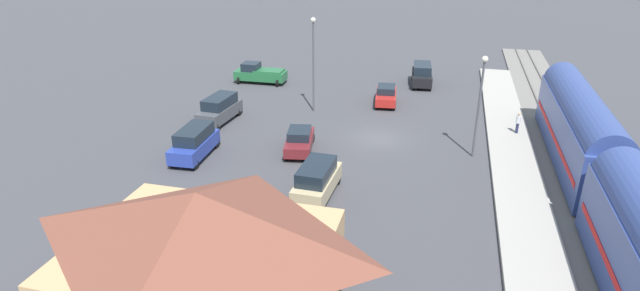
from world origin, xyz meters
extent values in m
plane|color=#424247|center=(0.00, 0.00, 0.00)|extent=(200.00, 200.00, 0.00)
cube|color=slate|center=(-14.00, 0.00, 0.09)|extent=(4.80, 70.00, 0.18)
cube|color=#59544C|center=(-14.72, 0.00, 0.24)|extent=(0.10, 70.00, 0.12)
cube|color=#59544C|center=(-13.28, 0.00, 0.24)|extent=(0.10, 70.00, 0.12)
cube|color=#A8A399|center=(-10.00, 0.00, 0.15)|extent=(3.20, 46.00, 0.30)
cube|color=#33478C|center=(-14.00, 0.89, 2.15)|extent=(2.90, 17.02, 3.70)
cube|color=red|center=(-12.54, 0.89, 1.85)|extent=(0.04, 15.66, 0.36)
cylinder|color=#33478C|center=(-14.00, 0.89, 3.90)|extent=(2.75, 16.34, 2.76)
cube|color=tan|center=(4.00, 22.00, 1.97)|extent=(10.06, 8.03, 3.94)
pyramid|color=brown|center=(4.00, 22.00, 5.08)|extent=(10.86, 8.83, 2.30)
cube|color=#4C3323|center=(4.00, 17.95, 1.05)|extent=(1.10, 0.08, 2.10)
cylinder|color=#23284C|center=(-10.62, -3.14, 0.72)|extent=(0.22, 0.22, 0.85)
cylinder|color=silver|center=(-10.62, -3.14, 1.46)|extent=(0.36, 0.36, 0.62)
sphere|color=tan|center=(-10.62, -3.14, 1.89)|extent=(0.24, 0.24, 0.24)
cube|color=black|center=(-2.23, -15.66, 0.84)|extent=(2.43, 5.07, 1.00)
cube|color=#19232D|center=(-2.22, -15.81, 1.78)|extent=(2.05, 3.58, 0.88)
cylinder|color=black|center=(-3.27, -13.85, 0.34)|extent=(0.22, 0.68, 0.68)
cylinder|color=black|center=(-1.56, -13.68, 0.34)|extent=(0.22, 0.68, 0.68)
cylinder|color=black|center=(-2.90, -17.63, 0.34)|extent=(0.22, 0.68, 0.68)
cylinder|color=black|center=(-1.19, -17.46, 0.34)|extent=(0.22, 0.68, 0.68)
cube|color=#C6B284|center=(2.30, 10.23, 0.84)|extent=(2.11, 4.96, 1.00)
cube|color=#19232D|center=(2.30, 10.38, 1.78)|extent=(1.83, 3.48, 0.88)
cylinder|color=black|center=(3.10, 8.30, 0.34)|extent=(0.22, 0.68, 0.68)
cylinder|color=black|center=(1.38, 8.36, 0.34)|extent=(0.22, 0.68, 0.68)
cylinder|color=black|center=(3.22, 12.10, 0.34)|extent=(0.22, 0.68, 0.68)
cylinder|color=black|center=(1.50, 12.16, 0.34)|extent=(0.22, 0.68, 0.68)
cube|color=red|center=(0.56, -8.62, 0.72)|extent=(2.31, 4.67, 0.76)
cube|color=#19232D|center=(0.56, -8.62, 1.42)|extent=(1.84, 2.32, 0.64)
cylinder|color=black|center=(-0.41, -7.01, 0.34)|extent=(0.22, 0.68, 0.68)
cylinder|color=black|center=(1.18, -6.84, 0.34)|extent=(0.22, 0.68, 0.68)
cylinder|color=black|center=(-0.05, -10.39, 0.34)|extent=(0.22, 0.68, 0.68)
cylinder|color=black|center=(1.54, -10.22, 0.34)|extent=(0.22, 0.68, 0.68)
cube|color=#236638|center=(14.41, -12.15, 0.84)|extent=(5.45, 2.09, 0.92)
cube|color=#19232D|center=(15.44, -12.12, 1.72)|extent=(1.77, 1.77, 0.84)
cylinder|color=black|center=(16.54, -11.24, 0.38)|extent=(0.22, 0.76, 0.76)
cylinder|color=black|center=(16.58, -12.96, 0.38)|extent=(0.22, 0.76, 0.76)
cylinder|color=black|center=(12.24, -11.34, 0.38)|extent=(0.22, 0.76, 0.76)
cylinder|color=black|center=(12.28, -13.06, 0.38)|extent=(0.22, 0.76, 0.76)
cube|color=#236638|center=(13.47, -12.17, 1.40)|extent=(3.01, 1.93, 0.20)
cube|color=#283D9E|center=(12.37, 6.87, 0.84)|extent=(2.20, 4.99, 1.00)
cube|color=#19232D|center=(12.37, 6.72, 1.78)|extent=(1.89, 3.51, 0.88)
cylinder|color=black|center=(11.42, 8.73, 0.34)|extent=(0.22, 0.68, 0.68)
cylinder|color=black|center=(13.13, 8.81, 0.34)|extent=(0.22, 0.68, 0.68)
cylinder|color=black|center=(11.60, 4.93, 0.34)|extent=(0.22, 0.68, 0.68)
cylinder|color=black|center=(13.32, 5.02, 0.34)|extent=(0.22, 0.68, 0.68)
cube|color=#47494F|center=(13.71, -0.33, 0.84)|extent=(2.30, 5.03, 1.00)
cube|color=#19232D|center=(13.70, -0.48, 1.78)|extent=(1.96, 3.54, 0.88)
cylinder|color=black|center=(12.99, 1.62, 0.34)|extent=(0.22, 0.68, 0.68)
cylinder|color=black|center=(14.70, 1.50, 0.34)|extent=(0.22, 0.68, 0.68)
cylinder|color=black|center=(12.72, -2.17, 0.34)|extent=(0.22, 0.68, 0.68)
cylinder|color=black|center=(14.44, -2.29, 0.34)|extent=(0.22, 0.68, 0.68)
cube|color=maroon|center=(5.31, 3.93, 0.72)|extent=(2.62, 4.76, 0.76)
cube|color=#19232D|center=(5.31, 3.93, 1.42)|extent=(1.98, 2.42, 0.64)
cylinder|color=black|center=(6.41, 2.40, 0.34)|extent=(0.22, 0.68, 0.68)
cylinder|color=black|center=(4.83, 2.11, 0.34)|extent=(0.22, 0.68, 0.68)
cylinder|color=black|center=(5.80, 5.75, 0.34)|extent=(0.22, 0.68, 0.68)
cylinder|color=black|center=(4.22, 5.46, 0.34)|extent=(0.22, 0.68, 0.68)
cylinder|color=#515156|center=(-7.20, 1.69, 3.52)|extent=(0.16, 0.16, 7.05)
sphere|color=#EAE5C6|center=(-7.20, 1.69, 7.23)|extent=(0.44, 0.44, 0.44)
cylinder|color=#515156|center=(6.62, -4.92, 3.99)|extent=(0.16, 0.16, 7.98)
sphere|color=#EAE5C6|center=(6.62, -4.92, 8.16)|extent=(0.44, 0.44, 0.44)
camera|label=1|loc=(-4.90, 37.42, 15.64)|focal=28.75mm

